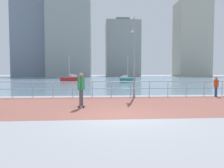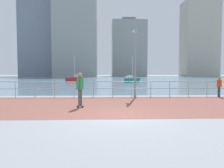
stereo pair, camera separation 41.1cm
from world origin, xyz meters
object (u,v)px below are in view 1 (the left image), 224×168
object	(u,v)px
sailboat_gray	(127,80)
bystander	(216,85)
sailboat_white	(70,79)
skateboarder	(81,87)
lamppost	(134,54)

from	to	relation	value
sailboat_gray	bystander	bearing A→B (deg)	-82.32
bystander	sailboat_white	size ratio (longest dim) A/B	0.28
skateboarder	sailboat_gray	distance (m)	28.45
sailboat_white	sailboat_gray	xyz separation A→B (m)	(11.28, -4.65, -0.04)
lamppost	bystander	size ratio (longest dim) A/B	3.78
lamppost	sailboat_white	xyz separation A→B (m)	(-8.30, 28.36, -2.59)
sailboat_gray	skateboarder	bearing A→B (deg)	-102.96
lamppost	bystander	world-z (taller)	lamppost
skateboarder	bystander	bearing A→B (deg)	23.25
sailboat_white	sailboat_gray	size ratio (longest dim) A/B	1.09
skateboarder	bystander	world-z (taller)	skateboarder
skateboarder	sailboat_white	world-z (taller)	sailboat_white
bystander	sailboat_white	world-z (taller)	sailboat_white
sailboat_white	skateboarder	bearing A→B (deg)	-81.39
skateboarder	bystander	size ratio (longest dim) A/B	1.20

